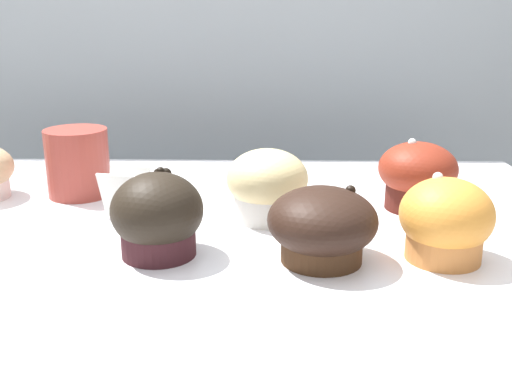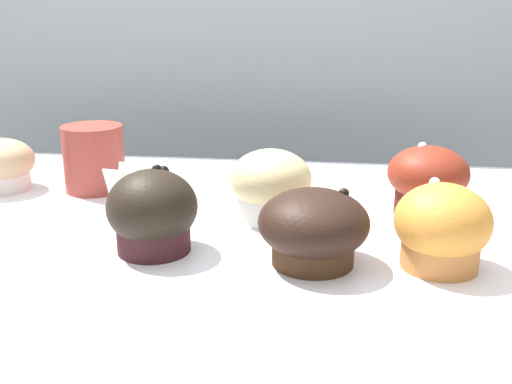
{
  "view_description": "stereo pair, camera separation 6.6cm",
  "coord_description": "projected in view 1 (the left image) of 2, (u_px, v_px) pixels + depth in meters",
  "views": [
    {
      "loc": [
        0.12,
        -0.63,
        1.17
      ],
      "look_at": [
        0.1,
        -0.0,
        0.97
      ],
      "focal_mm": 42.0,
      "sensor_mm": 36.0,
      "label": 1
    },
    {
      "loc": [
        0.18,
        -0.63,
        1.17
      ],
      "look_at": [
        0.1,
        -0.0,
        0.97
      ],
      "focal_mm": 42.0,
      "sensor_mm": 36.0,
      "label": 2
    }
  ],
  "objects": [
    {
      "name": "price_card",
      "position": [
        125.0,
        194.0,
        0.7
      ],
      "size": [
        0.06,
        0.05,
        0.06
      ],
      "color": "white",
      "rests_on": "display_counter"
    },
    {
      "name": "muffin_front_left",
      "position": [
        157.0,
        217.0,
        0.6
      ],
      "size": [
        0.09,
        0.09,
        0.09
      ],
      "color": "#3A191D",
      "rests_on": "display_counter"
    },
    {
      "name": "muffin_back_center",
      "position": [
        446.0,
        221.0,
        0.59
      ],
      "size": [
        0.09,
        0.09,
        0.09
      ],
      "color": "#CE7C3D",
      "rests_on": "display_counter"
    },
    {
      "name": "muffin_back_right",
      "position": [
        417.0,
        175.0,
        0.73
      ],
      "size": [
        0.1,
        0.1,
        0.09
      ],
      "color": "#471812",
      "rests_on": "display_counter"
    },
    {
      "name": "wall_back",
      "position": [
        213.0,
        139.0,
        1.26
      ],
      "size": [
        3.2,
        0.1,
        1.8
      ],
      "primitive_type": "cube",
      "color": "#A8B2B7",
      "rests_on": "ground"
    },
    {
      "name": "muffin_front_right",
      "position": [
        322.0,
        226.0,
        0.58
      ],
      "size": [
        0.11,
        0.11,
        0.07
      ],
      "color": "#412816",
      "rests_on": "display_counter"
    },
    {
      "name": "coffee_cup",
      "position": [
        77.0,
        161.0,
        0.79
      ],
      "size": [
        0.09,
        0.11,
        0.09
      ],
      "color": "#99382D",
      "rests_on": "display_counter"
    },
    {
      "name": "muffin_front_center",
      "position": [
        267.0,
        185.0,
        0.7
      ],
      "size": [
        0.1,
        0.1,
        0.08
      ],
      "color": "silver",
      "rests_on": "display_counter"
    }
  ]
}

